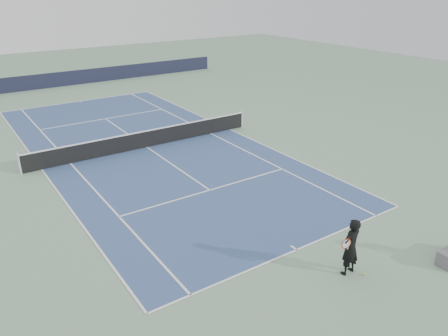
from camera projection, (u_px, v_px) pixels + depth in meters
ground at (147, 147)px, 23.71m from camera, size 80.00×80.00×0.00m
court_surface at (147, 147)px, 23.71m from camera, size 10.97×23.77×0.01m
tennis_net at (146, 139)px, 23.51m from camera, size 12.90×0.10×1.07m
windscreen_far at (57, 80)px, 37.10m from camera, size 30.00×0.25×1.20m
tennis_player at (350, 247)px, 13.17m from camera, size 0.82×0.56×1.88m
tennis_ball at (364, 274)px, 13.39m from camera, size 0.07×0.07×0.07m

